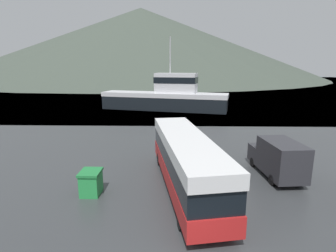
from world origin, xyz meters
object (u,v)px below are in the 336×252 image
Objects in this scene: fishing_boat at (166,96)px; delivery_van at (278,158)px; storage_bin at (91,182)px; tour_bus at (185,159)px.

delivery_van is at bearing -149.63° from fishing_boat.
storage_bin is at bearing -172.34° from fishing_boat.
delivery_van is 0.24× the size of fishing_boat.
tour_bus reaches higher than delivery_van.
fishing_boat reaches higher than delivery_van.
tour_bus is 5.83m from storage_bin.
fishing_boat is at bearing 83.78° from storage_bin.
tour_bus is at bearing 10.12° from storage_bin.
fishing_boat is 15.55× the size of storage_bin.
tour_bus is at bearing -168.87° from delivery_van.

